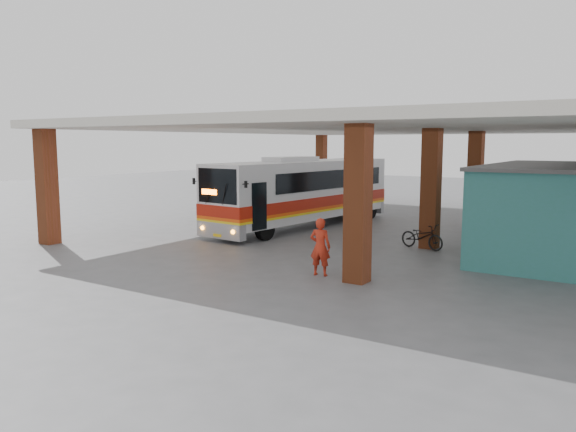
# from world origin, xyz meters

# --- Properties ---
(ground) EXTENTS (90.00, 90.00, 0.00)m
(ground) POSITION_xyz_m (0.00, 0.00, 0.00)
(ground) COLOR #515154
(ground) RESTS_ON ground
(brick_columns) EXTENTS (20.10, 21.60, 4.35)m
(brick_columns) POSITION_xyz_m (1.43, 5.00, 2.17)
(brick_columns) COLOR #9B4621
(brick_columns) RESTS_ON ground
(canopy_roof) EXTENTS (21.00, 23.00, 0.30)m
(canopy_roof) POSITION_xyz_m (0.50, 6.50, 4.50)
(canopy_roof) COLOR silver
(canopy_roof) RESTS_ON brick_columns
(shop_building) EXTENTS (5.20, 8.20, 3.11)m
(shop_building) POSITION_xyz_m (7.49, 4.00, 1.56)
(shop_building) COLOR #317A70
(shop_building) RESTS_ON ground
(coach_bus) EXTENTS (3.33, 11.20, 3.22)m
(coach_bus) POSITION_xyz_m (-3.60, 4.94, 1.60)
(coach_bus) COLOR silver
(coach_bus) RESTS_ON ground
(motorcycle) EXTENTS (1.86, 1.06, 0.93)m
(motorcycle) POSITION_xyz_m (2.84, 2.69, 0.46)
(motorcycle) COLOR black
(motorcycle) RESTS_ON ground
(pedestrian) EXTENTS (0.68, 0.52, 1.69)m
(pedestrian) POSITION_xyz_m (1.76, -2.89, 0.85)
(pedestrian) COLOR red
(pedestrian) RESTS_ON ground
(red_chair) EXTENTS (0.59, 0.59, 0.87)m
(red_chair) POSITION_xyz_m (4.62, 7.69, 0.40)
(red_chair) COLOR red
(red_chair) RESTS_ON ground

